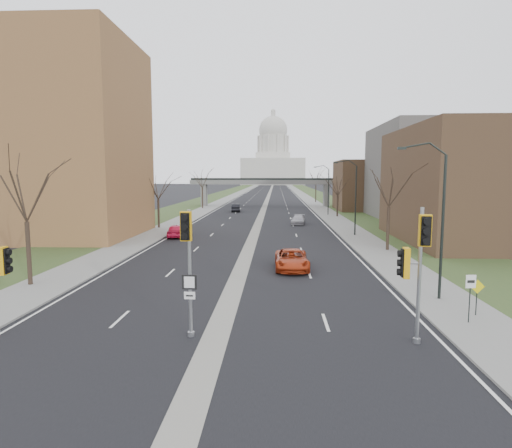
# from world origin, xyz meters

# --- Properties ---
(ground) EXTENTS (700.00, 700.00, 0.00)m
(ground) POSITION_xyz_m (0.00, 0.00, 0.00)
(ground) COLOR black
(ground) RESTS_ON ground
(road_surface) EXTENTS (20.00, 600.00, 0.01)m
(road_surface) POSITION_xyz_m (0.00, 150.00, 0.01)
(road_surface) COLOR black
(road_surface) RESTS_ON ground
(median_strip) EXTENTS (1.20, 600.00, 0.02)m
(median_strip) POSITION_xyz_m (0.00, 150.00, 0.00)
(median_strip) COLOR gray
(median_strip) RESTS_ON ground
(sidewalk_right) EXTENTS (4.00, 600.00, 0.12)m
(sidewalk_right) POSITION_xyz_m (12.00, 150.00, 0.06)
(sidewalk_right) COLOR gray
(sidewalk_right) RESTS_ON ground
(sidewalk_left) EXTENTS (4.00, 600.00, 0.12)m
(sidewalk_left) POSITION_xyz_m (-12.00, 150.00, 0.06)
(sidewalk_left) COLOR gray
(sidewalk_left) RESTS_ON ground
(grass_verge_right) EXTENTS (8.00, 600.00, 0.10)m
(grass_verge_right) POSITION_xyz_m (18.00, 150.00, 0.05)
(grass_verge_right) COLOR #2B431E
(grass_verge_right) RESTS_ON ground
(grass_verge_left) EXTENTS (8.00, 600.00, 0.10)m
(grass_verge_left) POSITION_xyz_m (-18.00, 150.00, 0.05)
(grass_verge_left) COLOR #2B431E
(grass_verge_left) RESTS_ON ground
(apartment_building) EXTENTS (25.00, 16.00, 22.00)m
(apartment_building) POSITION_xyz_m (-26.00, 30.00, 11.00)
(apartment_building) COLOR olive
(apartment_building) RESTS_ON ground
(commercial_block_near) EXTENTS (16.00, 20.00, 12.00)m
(commercial_block_near) POSITION_xyz_m (24.00, 28.00, 6.00)
(commercial_block_near) COLOR #4B3623
(commercial_block_near) RESTS_ON ground
(commercial_block_mid) EXTENTS (18.00, 22.00, 15.00)m
(commercial_block_mid) POSITION_xyz_m (28.00, 52.00, 7.50)
(commercial_block_mid) COLOR #5C5954
(commercial_block_mid) RESTS_ON ground
(commercial_block_far) EXTENTS (14.00, 14.00, 10.00)m
(commercial_block_far) POSITION_xyz_m (22.00, 70.00, 5.00)
(commercial_block_far) COLOR #4B3623
(commercial_block_far) RESTS_ON ground
(pedestrian_bridge) EXTENTS (34.00, 3.00, 6.45)m
(pedestrian_bridge) POSITION_xyz_m (0.00, 80.00, 4.84)
(pedestrian_bridge) COLOR slate
(pedestrian_bridge) RESTS_ON ground
(capitol) EXTENTS (48.00, 42.00, 55.75)m
(capitol) POSITION_xyz_m (0.00, 320.00, 18.60)
(capitol) COLOR beige
(capitol) RESTS_ON ground
(streetlight_near) EXTENTS (2.61, 0.20, 8.70)m
(streetlight_near) POSITION_xyz_m (10.99, 6.00, 6.95)
(streetlight_near) COLOR black
(streetlight_near) RESTS_ON sidewalk_right
(streetlight_mid) EXTENTS (2.61, 0.20, 8.70)m
(streetlight_mid) POSITION_xyz_m (10.99, 32.00, 6.95)
(streetlight_mid) COLOR black
(streetlight_mid) RESTS_ON sidewalk_right
(streetlight_far) EXTENTS (2.61, 0.20, 8.70)m
(streetlight_far) POSITION_xyz_m (10.99, 58.00, 6.95)
(streetlight_far) COLOR black
(streetlight_far) RESTS_ON sidewalk_right
(tree_left_a) EXTENTS (7.20, 7.20, 9.40)m
(tree_left_a) POSITION_xyz_m (-13.00, 8.00, 6.64)
(tree_left_a) COLOR #382B21
(tree_left_a) RESTS_ON sidewalk_left
(tree_left_b) EXTENTS (6.75, 6.75, 8.81)m
(tree_left_b) POSITION_xyz_m (-13.00, 38.00, 6.23)
(tree_left_b) COLOR #382B21
(tree_left_b) RESTS_ON sidewalk_left
(tree_left_c) EXTENTS (7.65, 7.65, 9.99)m
(tree_left_c) POSITION_xyz_m (-13.00, 72.00, 7.04)
(tree_left_c) COLOR #382B21
(tree_left_c) RESTS_ON sidewalk_left
(tree_right_a) EXTENTS (7.20, 7.20, 9.40)m
(tree_right_a) POSITION_xyz_m (13.00, 22.00, 6.64)
(tree_right_a) COLOR #382B21
(tree_right_a) RESTS_ON sidewalk_right
(tree_right_b) EXTENTS (6.30, 6.30, 8.22)m
(tree_right_b) POSITION_xyz_m (13.00, 55.00, 5.82)
(tree_right_b) COLOR #382B21
(tree_right_b) RESTS_ON sidewalk_right
(tree_right_c) EXTENTS (7.65, 7.65, 9.99)m
(tree_right_c) POSITION_xyz_m (13.00, 95.00, 7.04)
(tree_right_c) COLOR #382B21
(tree_right_c) RESTS_ON sidewalk_right
(signal_pole_median) EXTENTS (0.64, 0.91, 5.56)m
(signal_pole_median) POSITION_xyz_m (-1.10, -0.34, 3.88)
(signal_pole_median) COLOR gray
(signal_pole_median) RESTS_ON ground
(signal_pole_right) EXTENTS (0.99, 1.08, 5.72)m
(signal_pole_right) POSITION_xyz_m (8.30, -0.53, 3.75)
(signal_pole_right) COLOR gray
(signal_pole_right) RESTS_ON ground
(speed_limit_sign) EXTENTS (0.49, 0.09, 2.29)m
(speed_limit_sign) POSITION_xyz_m (11.68, 2.04, 1.69)
(speed_limit_sign) COLOR black
(speed_limit_sign) RESTS_ON sidewalk_right
(warning_sign) EXTENTS (0.71, 0.05, 1.80)m
(warning_sign) POSITION_xyz_m (12.52, 3.13, 1.29)
(warning_sign) COLOR black
(warning_sign) RESTS_ON sidewalk_right
(car_left_near) EXTENTS (2.25, 4.65, 1.53)m
(car_left_near) POSITION_xyz_m (-8.74, 29.96, 0.76)
(car_left_near) COLOR red
(car_left_near) RESTS_ON ground
(car_left_far) EXTENTS (1.91, 4.69, 1.51)m
(car_left_far) POSITION_xyz_m (-5.22, 64.88, 0.76)
(car_left_far) COLOR black
(car_left_far) RESTS_ON ground
(car_right_near) EXTENTS (2.52, 5.34, 1.47)m
(car_right_near) POSITION_xyz_m (3.80, 13.75, 0.74)
(car_right_near) COLOR #AC3112
(car_right_near) RESTS_ON ground
(car_right_mid) EXTENTS (2.42, 4.76, 1.32)m
(car_right_mid) POSITION_xyz_m (5.82, 43.68, 0.66)
(car_right_mid) COLOR #A2A1A8
(car_right_mid) RESTS_ON ground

